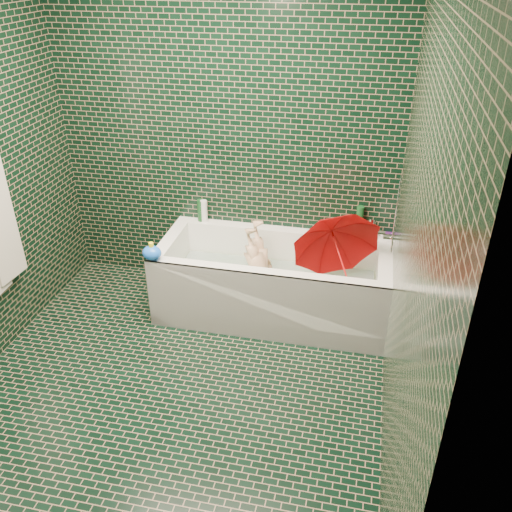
% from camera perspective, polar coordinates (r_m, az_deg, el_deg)
% --- Properties ---
extents(floor, '(2.80, 2.80, 0.00)m').
position_cam_1_polar(floor, '(3.58, -8.79, -14.12)').
color(floor, black).
rests_on(floor, ground).
extents(wall_back, '(2.80, 0.00, 2.80)m').
position_cam_1_polar(wall_back, '(4.10, -3.30, 12.56)').
color(wall_back, black).
rests_on(wall_back, floor).
extents(wall_right, '(0.00, 2.80, 2.80)m').
position_cam_1_polar(wall_right, '(2.67, 16.07, 1.55)').
color(wall_right, black).
rests_on(wall_right, floor).
extents(bathtub, '(1.70, 0.75, 0.55)m').
position_cam_1_polar(bathtub, '(4.11, 1.75, -3.47)').
color(bathtub, white).
rests_on(bathtub, floor).
extents(bath_mat, '(1.35, 0.47, 0.01)m').
position_cam_1_polar(bath_mat, '(4.15, 1.78, -3.98)').
color(bath_mat, green).
rests_on(bath_mat, bathtub).
extents(water, '(1.48, 0.53, 0.00)m').
position_cam_1_polar(water, '(4.07, 1.82, -2.29)').
color(water, silver).
rests_on(water, bathtub).
extents(faucet, '(0.18, 0.19, 0.55)m').
position_cam_1_polar(faucet, '(3.79, 14.10, 2.36)').
color(faucet, silver).
rests_on(faucet, wall_right).
extents(child, '(0.86, 0.47, 0.31)m').
position_cam_1_polar(child, '(4.11, 0.48, -1.82)').
color(child, tan).
rests_on(child, bathtub).
extents(umbrella, '(0.79, 0.93, 0.80)m').
position_cam_1_polar(umbrella, '(3.80, 8.82, -0.05)').
color(umbrella, red).
rests_on(umbrella, bathtub).
extents(soap_bottle_a, '(0.11, 0.11, 0.23)m').
position_cam_1_polar(soap_bottle_a, '(4.17, 12.93, 1.66)').
color(soap_bottle_a, white).
rests_on(soap_bottle_a, bathtub).
extents(soap_bottle_b, '(0.10, 0.10, 0.18)m').
position_cam_1_polar(soap_bottle_b, '(4.18, 13.54, 1.65)').
color(soap_bottle_b, '#511D6E').
rests_on(soap_bottle_b, bathtub).
extents(soap_bottle_c, '(0.19, 0.19, 0.18)m').
position_cam_1_polar(soap_bottle_c, '(4.19, 12.66, 1.89)').
color(soap_bottle_c, '#13441C').
rests_on(soap_bottle_c, bathtub).
extents(bottle_right_tall, '(0.07, 0.07, 0.24)m').
position_cam_1_polar(bottle_right_tall, '(4.14, 10.82, 3.62)').
color(bottle_right_tall, '#13441C').
rests_on(bottle_right_tall, bathtub).
extents(bottle_right_pump, '(0.06, 0.06, 0.17)m').
position_cam_1_polar(bottle_right_pump, '(4.12, 12.09, 2.77)').
color(bottle_right_pump, silver).
rests_on(bottle_right_pump, bathtub).
extents(bottle_left_tall, '(0.08, 0.08, 0.18)m').
position_cam_1_polar(bottle_left_tall, '(4.34, -5.79, 4.80)').
color(bottle_left_tall, '#13441C').
rests_on(bottle_left_tall, bathtub).
extents(bottle_left_short, '(0.07, 0.07, 0.18)m').
position_cam_1_polar(bottle_left_short, '(4.33, -5.49, 4.74)').
color(bottle_left_short, white).
rests_on(bottle_left_short, bathtub).
extents(rubber_duck, '(0.12, 0.10, 0.09)m').
position_cam_1_polar(rubber_duck, '(4.14, 11.40, 2.34)').
color(rubber_duck, yellow).
rests_on(rubber_duck, bathtub).
extents(bath_toy, '(0.15, 0.13, 0.13)m').
position_cam_1_polar(bath_toy, '(3.84, -10.90, 0.35)').
color(bath_toy, blue).
rests_on(bath_toy, bathtub).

